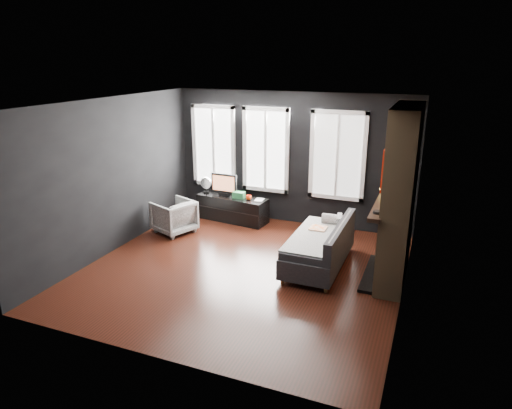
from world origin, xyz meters
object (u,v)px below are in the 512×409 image
at_px(mug, 249,197).
at_px(mantel_vase, 386,188).
at_px(monitor, 224,183).
at_px(sofa, 319,244).
at_px(book, 255,195).
at_px(media_console, 232,208).
at_px(armchair, 174,215).

relative_size(mug, mantel_vase, 0.57).
bearing_deg(monitor, sofa, -28.92).
bearing_deg(mantel_vase, mug, 160.76).
distance_m(monitor, book, 0.76).
distance_m(mug, mantel_vase, 3.06).
distance_m(sofa, book, 2.28).
bearing_deg(media_console, mantel_vase, -11.15).
bearing_deg(mantel_vase, sofa, -154.65).
xyz_separation_m(sofa, mantel_vase, (0.95, 0.45, 0.93)).
height_order(book, mantel_vase, mantel_vase).
bearing_deg(media_console, armchair, -119.62).
relative_size(monitor, mug, 4.93).
bearing_deg(book, monitor, 175.22).
distance_m(media_console, monitor, 0.57).
bearing_deg(mug, sofa, -37.59).
bearing_deg(monitor, armchair, -115.40).
relative_size(armchair, book, 3.12).
relative_size(media_console, monitor, 2.57).
height_order(sofa, media_console, sofa).
relative_size(sofa, media_console, 1.20).
bearing_deg(mantel_vase, book, 159.16).
bearing_deg(media_console, book, 3.46).
relative_size(media_console, book, 6.65).
xyz_separation_m(armchair, mug, (1.19, 0.99, 0.23)).
bearing_deg(monitor, mantel_vase, -14.63).
distance_m(sofa, mug, 2.35).
distance_m(armchair, mantel_vase, 4.12).
height_order(monitor, mug, monitor).
xyz_separation_m(monitor, mug, (0.61, -0.10, -0.21)).
bearing_deg(mug, mantel_vase, -19.24).
distance_m(armchair, media_console, 1.32).
distance_m(sofa, mantel_vase, 1.41).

